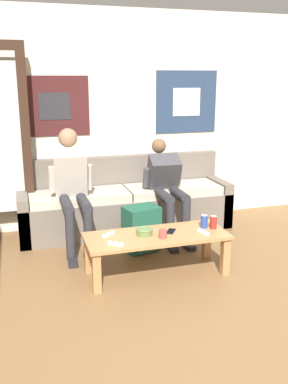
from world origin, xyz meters
name	(u,v)px	position (x,y,z in m)	size (l,w,h in m)	color
ground_plane	(256,364)	(0.00, 0.00, 0.00)	(18.00, 18.00, 0.00)	brown
wall_back	(132,120)	(0.00, 3.02, 1.28)	(10.00, 0.07, 2.55)	silver
couch	(126,205)	(-0.17, 2.69, 0.30)	(2.49, 0.66, 0.86)	#70665B
coffee_table	(157,241)	(-0.20, 1.44, 0.32)	(1.32, 0.52, 0.39)	#B27F4C
person_seated_adult	(72,185)	(-0.84, 2.34, 0.69)	(0.47, 0.91, 1.25)	#2D2D33
person_seated_teen	(167,184)	(0.23, 2.36, 0.61)	(0.47, 0.93, 1.09)	#2D2D33
backpack	(142,230)	(-0.17, 2.00, 0.23)	(0.41, 0.35, 0.48)	#1E5642
ceramic_bowl	(145,231)	(-0.31, 1.46, 0.42)	(0.16, 0.16, 0.06)	#607F47
pillar_candle	(163,234)	(-0.18, 1.34, 0.43)	(0.07, 0.07, 0.09)	#B24C42
drink_can_blue	(204,221)	(0.29, 1.48, 0.45)	(0.07, 0.07, 0.12)	#28479E
drink_can_red	(213,222)	(0.37, 1.44, 0.45)	(0.07, 0.07, 0.12)	maroon
game_controller_near_left	(203,232)	(0.22, 1.35, 0.40)	(0.07, 0.15, 0.03)	white
game_controller_near_right	(116,244)	(-0.62, 1.30, 0.40)	(0.13, 0.12, 0.03)	white
game_controller_far_center	(109,234)	(-0.63, 1.54, 0.40)	(0.13, 0.12, 0.03)	white
cell_phone	(171,231)	(-0.05, 1.46, 0.39)	(0.13, 0.15, 0.01)	black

